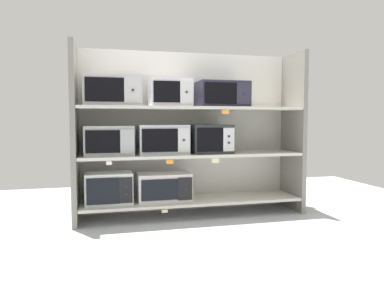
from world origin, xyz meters
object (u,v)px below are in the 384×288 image
microwave_3 (163,139)px  microwave_7 (222,94)px  microwave_0 (109,188)px  microwave_5 (113,91)px  microwave_2 (109,141)px  microwave_4 (210,139)px  microwave_6 (170,93)px  microwave_1 (164,187)px

microwave_3 → microwave_7: size_ratio=0.96×
microwave_0 → microwave_5: size_ratio=0.83×
microwave_0 → microwave_2: size_ratio=0.96×
microwave_2 → microwave_5: (0.04, -0.00, 0.50)m
microwave_0 → microwave_2: 0.49m
microwave_0 → microwave_3: (0.56, 0.00, 0.49)m
microwave_4 → microwave_6: bearing=180.0°
microwave_3 → microwave_4: bearing=-0.0°
microwave_0 → microwave_7: (1.21, 0.00, 0.97)m
microwave_2 → microwave_0: bearing=-177.7°
microwave_6 → microwave_3: bearing=-179.9°
microwave_5 → microwave_0: bearing=-179.7°
microwave_3 → microwave_6: 0.49m
microwave_3 → microwave_7: (0.65, -0.00, 0.48)m
microwave_1 → microwave_5: (-0.52, -0.00, 1.00)m
microwave_6 → microwave_2: bearing=180.0°
microwave_4 → microwave_6: 0.66m
microwave_2 → microwave_7: microwave_7 is taller
microwave_2 → microwave_7: size_ratio=0.91×
microwave_4 → microwave_7: (0.13, 0.00, 0.48)m
microwave_4 → microwave_5: (-1.03, 0.00, 0.50)m
microwave_0 → microwave_3: size_ratio=0.91×
microwave_1 → microwave_0: bearing=-180.0°
microwave_6 → microwave_5: bearing=-180.0°
microwave_3 → microwave_7: microwave_7 is taller
microwave_2 → microwave_5: 0.50m
microwave_3 → microwave_7: bearing=-0.0°
microwave_0 → microwave_1: microwave_0 is taller
microwave_5 → microwave_7: microwave_5 is taller
microwave_1 → microwave_6: microwave_6 is taller
microwave_2 → microwave_4: microwave_4 is taller
microwave_2 → microwave_3: 0.55m
microwave_4 → microwave_6: size_ratio=1.00×
microwave_1 → microwave_6: size_ratio=1.31×
microwave_1 → microwave_2: (-0.56, 0.00, 0.50)m
microwave_3 → microwave_1: bearing=0.7°
microwave_0 → microwave_6: microwave_6 is taller
microwave_1 → microwave_5: bearing=-180.0°
microwave_1 → microwave_2: microwave_2 is taller
microwave_1 → microwave_4: (0.51, -0.00, 0.51)m
microwave_3 → microwave_4: size_ratio=1.20×
microwave_1 → microwave_4: bearing=-0.0°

